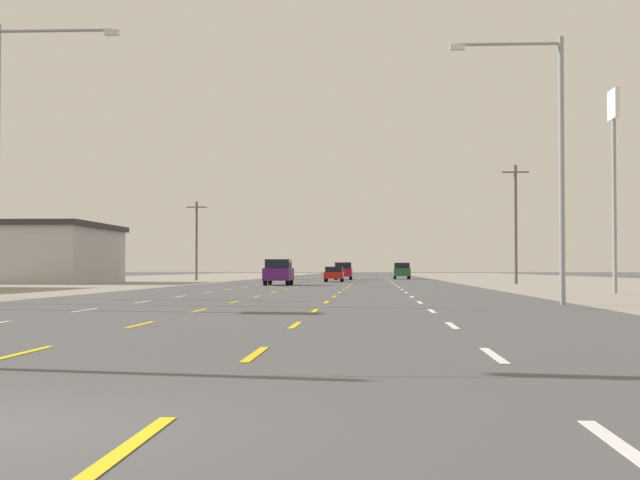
# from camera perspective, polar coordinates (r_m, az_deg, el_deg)

# --- Properties ---
(ground_plane) EXTENTS (572.00, 572.00, 0.00)m
(ground_plane) POSITION_cam_1_polar(r_m,az_deg,el_deg) (73.59, 0.35, -2.66)
(ground_plane) COLOR #4C4C4F
(lot_apron_left) EXTENTS (28.00, 440.00, 0.01)m
(lot_apron_left) POSITION_cam_1_polar(r_m,az_deg,el_deg) (78.74, -17.97, -2.51)
(lot_apron_left) COLOR gray
(lot_apron_left) RESTS_ON ground
(lane_markings) EXTENTS (10.64, 227.60, 0.01)m
(lane_markings) POSITION_cam_1_polar(r_m,az_deg,el_deg) (112.05, 1.28, -2.32)
(lane_markings) COLOR white
(lane_markings) RESTS_ON ground
(suv_inner_left_nearest) EXTENTS (1.98, 4.90, 1.98)m
(suv_inner_left_nearest) POSITION_cam_1_polar(r_m,az_deg,el_deg) (75.27, -2.42, -1.86)
(suv_inner_left_nearest) COLOR #4C196B
(suv_inner_left_nearest) RESTS_ON ground
(sedan_center_turn_near) EXTENTS (1.80, 4.50, 1.46)m
(sedan_center_turn_near) POSITION_cam_1_polar(r_m,az_deg,el_deg) (94.71, 0.82, -1.98)
(sedan_center_turn_near) COLOR red
(sedan_center_turn_near) RESTS_ON ground
(suv_center_turn_mid) EXTENTS (1.98, 4.90, 1.98)m
(suv_center_turn_mid) POSITION_cam_1_polar(r_m,az_deg,el_deg) (112.44, 1.36, -1.80)
(suv_center_turn_mid) COLOR maroon
(suv_center_turn_mid) RESTS_ON ground
(hatchback_far_left_midfar) EXTENTS (1.72, 3.90, 1.54)m
(hatchback_far_left_midfar) POSITION_cam_1_polar(r_m,az_deg,el_deg) (114.38, -2.20, -1.92)
(hatchback_far_left_midfar) COLOR white
(hatchback_far_left_midfar) RESTS_ON ground
(suv_far_right_far) EXTENTS (1.98, 4.90, 1.98)m
(suv_far_right_far) POSITION_cam_1_polar(r_m,az_deg,el_deg) (119.41, 4.76, -1.78)
(suv_far_right_far) COLOR #235B2D
(suv_far_right_far) RESTS_ON ground
(storefront_left_row_2) EXTENTS (8.80, 17.43, 5.28)m
(storefront_left_row_2) POSITION_cam_1_polar(r_m,az_deg,el_deg) (90.63, -15.04, -0.73)
(storefront_left_row_2) COLOR #B2B2B7
(storefront_left_row_2) RESTS_ON ground
(pole_sign_right_row_1) EXTENTS (0.24, 1.75, 10.53)m
(pole_sign_right_row_1) POSITION_cam_1_polar(r_m,az_deg,el_deg) (53.19, 16.66, 5.27)
(pole_sign_right_row_1) COLOR gray
(pole_sign_right_row_1) RESTS_ON ground
(streetlight_left_row_0) EXTENTS (4.56, 0.26, 10.18)m
(streetlight_left_row_0) POSITION_cam_1_polar(r_m,az_deg,el_deg) (37.62, -17.53, 5.50)
(streetlight_left_row_0) COLOR gray
(streetlight_left_row_0) RESTS_ON ground
(streetlight_right_row_0) EXTENTS (4.00, 0.26, 9.49)m
(streetlight_right_row_0) POSITION_cam_1_polar(r_m,az_deg,el_deg) (35.74, 13.19, 5.16)
(streetlight_right_row_0) COLOR gray
(streetlight_right_row_0) RESTS_ON ground
(utility_pole_right_row_1) EXTENTS (2.20, 0.26, 9.81)m
(utility_pole_right_row_1) POSITION_cam_1_polar(r_m,az_deg,el_deg) (82.26, 11.27, 1.03)
(utility_pole_right_row_1) COLOR brown
(utility_pole_right_row_1) RESTS_ON ground
(utility_pole_left_row_2) EXTENTS (2.20, 0.26, 8.54)m
(utility_pole_left_row_2) POSITION_cam_1_polar(r_m,az_deg,el_deg) (107.22, -7.17, 0.05)
(utility_pole_left_row_2) COLOR brown
(utility_pole_left_row_2) RESTS_ON ground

